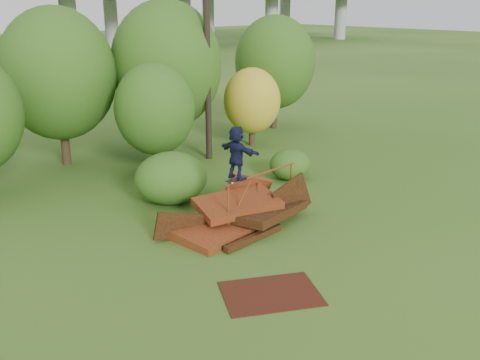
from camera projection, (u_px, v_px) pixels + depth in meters
ground at (301, 240)px, 16.39m from camera, size 240.00×240.00×0.00m
scrap_pile at (240, 214)px, 17.31m from camera, size 5.62×2.99×1.88m
grind_rail at (262, 184)px, 17.51m from camera, size 3.38×0.47×1.66m
skateboard at (237, 179)px, 16.55m from camera, size 0.82×0.31×0.08m
skater at (237, 153)px, 16.28m from camera, size 0.65×1.58×1.66m
flat_plate at (271, 293)px, 13.37m from camera, size 2.90×2.59×0.03m
tree_1 at (58, 74)px, 22.79m from camera, size 4.92×4.92×6.85m
tree_2 at (155, 109)px, 21.94m from camera, size 3.31×3.31×4.67m
tree_3 at (167, 65)px, 24.74m from camera, size 5.13×5.13×7.12m
tree_4 at (252, 101)px, 26.48m from camera, size 2.84×2.84×3.92m
tree_5 at (275, 63)px, 29.77m from camera, size 4.49×4.49×6.31m
shrub_left at (171, 178)px, 19.22m from camera, size 2.69×2.48×1.86m
shrub_right at (290, 165)px, 21.85m from camera, size 1.75×1.61×1.24m
utility_pole at (207, 49)px, 23.37m from camera, size 1.40×0.28×9.83m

